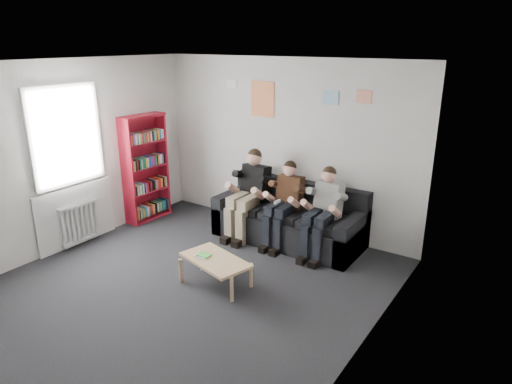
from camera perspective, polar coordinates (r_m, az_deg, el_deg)
room_shell at (r=5.27m, az=-10.38°, el=0.64°), size 5.00×5.00×5.00m
sofa at (r=6.98m, az=4.21°, el=-3.61°), size 2.25×0.92×0.87m
bookshelf at (r=7.85m, az=-13.58°, el=2.91°), size 0.27×0.80×1.79m
coffee_table at (r=5.75m, az=-5.12°, el=-8.71°), size 0.89×0.49×0.36m
game_cases at (r=5.80m, az=-6.65°, el=-7.88°), size 0.18×0.15×0.03m
person_left at (r=7.00m, az=-1.02°, el=-0.30°), size 0.41×0.89×1.36m
person_middle at (r=6.70m, az=3.43°, el=-1.55°), size 0.37×0.78×1.26m
person_right at (r=6.43m, az=8.26°, el=-2.58°), size 0.37×0.80×1.28m
radiator at (r=7.29m, az=-21.12°, el=-3.57°), size 0.10×0.64×0.60m
window at (r=7.14m, az=-22.09°, el=1.63°), size 0.05×1.30×2.36m
poster_large at (r=7.27m, az=0.85°, el=11.52°), size 0.42×0.01×0.55m
poster_blue at (r=6.71m, az=9.28°, el=11.55°), size 0.25×0.01×0.20m
poster_pink at (r=6.51m, az=13.37°, el=11.53°), size 0.22×0.01×0.18m
poster_sign at (r=7.59m, az=-3.05°, el=13.32°), size 0.20×0.01×0.14m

